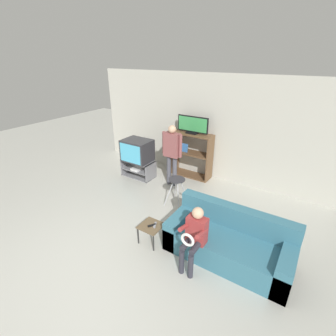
{
  "coord_description": "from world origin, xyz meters",
  "views": [
    {
      "loc": [
        2.51,
        -1.5,
        2.96
      ],
      "look_at": [
        0.11,
        2.21,
        0.9
      ],
      "focal_mm": 26.0,
      "sensor_mm": 36.0,
      "label": 1
    }
  ],
  "objects": [
    {
      "name": "snack_table",
      "position": [
        0.47,
        1.13,
        0.29
      ],
      "size": [
        0.37,
        0.37,
        0.34
      ],
      "color": "brown",
      "rests_on": "ground_plane"
    },
    {
      "name": "couch",
      "position": [
        1.69,
        1.53,
        0.27
      ],
      "size": [
        1.92,
        0.82,
        0.77
      ],
      "color": "teal",
      "rests_on": "ground_plane"
    },
    {
      "name": "television_flat",
      "position": [
        -0.18,
        3.78,
        1.38
      ],
      "size": [
        0.82,
        0.2,
        0.43
      ],
      "color": "black",
      "rests_on": "media_shelf"
    },
    {
      "name": "person_seated_child",
      "position": [
        1.31,
        1.06,
        0.59
      ],
      "size": [
        0.33,
        0.43,
        1.0
      ],
      "color": "#2D2D38",
      "rests_on": "ground_plane"
    },
    {
      "name": "television_main",
      "position": [
        -1.33,
        2.97,
        0.74
      ],
      "size": [
        0.72,
        0.56,
        0.56
      ],
      "color": "#2D2D33",
      "rests_on": "tv_stand"
    },
    {
      "name": "tv_stand",
      "position": [
        -1.33,
        2.98,
        0.23
      ],
      "size": [
        0.86,
        0.45,
        0.46
      ],
      "color": "slate",
      "rests_on": "ground_plane"
    },
    {
      "name": "remote_control_black",
      "position": [
        0.49,
        1.13,
        0.35
      ],
      "size": [
        0.11,
        0.14,
        0.02
      ],
      "primitive_type": "cube",
      "rotation": [
        0.0,
        0.0,
        -0.57
      ],
      "color": "black",
      "rests_on": "snack_table"
    },
    {
      "name": "person_standing_adult",
      "position": [
        -0.34,
        3.07,
        0.91
      ],
      "size": [
        0.53,
        0.2,
        1.52
      ],
      "color": "#4C4C56",
      "rests_on": "ground_plane"
    },
    {
      "name": "remote_control_white",
      "position": [
        0.53,
        1.16,
        0.35
      ],
      "size": [
        0.09,
        0.15,
        0.02
      ],
      "primitive_type": "cube",
      "rotation": [
        0.0,
        0.0,
        0.43
      ],
      "color": "gray",
      "rests_on": "snack_table"
    },
    {
      "name": "ground_plane",
      "position": [
        0.0,
        0.0,
        0.0
      ],
      "size": [
        18.0,
        18.0,
        0.0
      ],
      "primitive_type": "plane",
      "color": "#B7B7AD"
    },
    {
      "name": "wall_back",
      "position": [
        0.0,
        4.05,
        1.3
      ],
      "size": [
        6.4,
        0.06,
        2.6
      ],
      "color": "beige",
      "rests_on": "ground_plane"
    },
    {
      "name": "folding_stool",
      "position": [
        0.21,
        2.39,
        0.49
      ],
      "size": [
        0.39,
        0.46,
        0.61
      ],
      "color": "#B7B7BC",
      "rests_on": "ground_plane"
    },
    {
      "name": "media_shelf",
      "position": [
        -0.17,
        3.78,
        0.6
      ],
      "size": [
        1.05,
        0.39,
        1.17
      ],
      "color": "brown",
      "rests_on": "ground_plane"
    }
  ]
}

